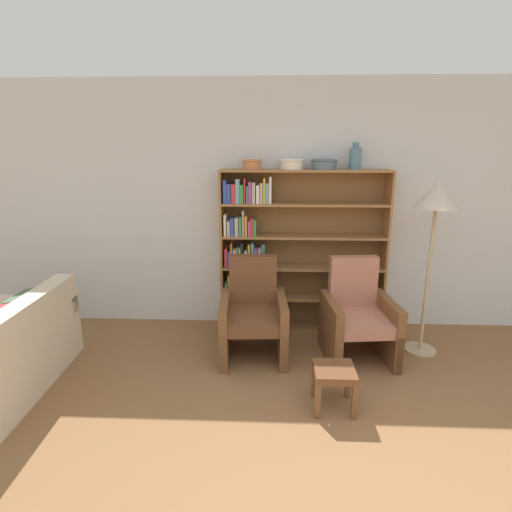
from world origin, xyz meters
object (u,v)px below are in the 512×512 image
object	(u,v)px
floor_lamp	(436,205)
armchair_leather	(253,315)
bookshelf	(285,254)
bowl_sage	(324,164)
vase_tall	(355,158)
bowl_stoneware	(292,164)
armchair_cushioned	(357,317)
bowl_brass	(252,164)
footstool	(334,376)

from	to	relation	value
floor_lamp	armchair_leather	bearing A→B (deg)	-175.75
bookshelf	bowl_sage	bearing A→B (deg)	-1.51
bookshelf	bowl_sage	world-z (taller)	bowl_sage
bookshelf	vase_tall	size ratio (longest dim) A/B	6.61
bowl_stoneware	floor_lamp	world-z (taller)	bowl_stoneware
bookshelf	armchair_cushioned	world-z (taller)	bookshelf
bookshelf	bowl_sage	size ratio (longest dim) A/B	6.37
bowl_sage	bowl_brass	bearing A→B (deg)	-180.00
bookshelf	armchair_leather	bearing A→B (deg)	-117.25
bowl_stoneware	footstool	xyz separation A→B (m)	(0.30, -1.48, -1.59)
bowl_brass	footstool	world-z (taller)	bowl_brass
bowl_stoneware	armchair_cushioned	world-z (taller)	bowl_stoneware
bookshelf	footstool	bearing A→B (deg)	-76.46
bowl_brass	armchair_leather	xyz separation A→B (m)	(0.04, -0.62, -1.46)
bowl_brass	bowl_sage	xyz separation A→B (m)	(0.75, 0.00, 0.00)
armchair_cushioned	footstool	bearing A→B (deg)	62.47
floor_lamp	bowl_sage	bearing A→B (deg)	154.08
bowl_sage	armchair_cushioned	xyz separation A→B (m)	(0.32, -0.62, -1.46)
bowl_brass	armchair_leather	bearing A→B (deg)	-86.19
armchair_cushioned	floor_lamp	xyz separation A→B (m)	(0.69, 0.13, 1.09)
armchair_cushioned	footstool	xyz separation A→B (m)	(-0.35, -0.86, -0.13)
floor_lamp	footstool	size ratio (longest dim) A/B	4.92
armchair_leather	footstool	size ratio (longest dim) A/B	2.78
vase_tall	footstool	distance (m)	2.24
armchair_leather	footstool	world-z (taller)	armchair_leather
bookshelf	bowl_brass	size ratio (longest dim) A/B	8.70
bowl_sage	footstool	xyz separation A→B (m)	(-0.03, -1.48, -1.59)
vase_tall	bowl_sage	bearing A→B (deg)	180.00
bookshelf	bowl_brass	xyz separation A→B (m)	(-0.36, -0.01, 0.98)
bowl_stoneware	bookshelf	bearing A→B (deg)	169.54
bowl_stoneware	bowl_sage	xyz separation A→B (m)	(0.33, 0.00, 0.00)
bowl_stoneware	armchair_leather	size ratio (longest dim) A/B	0.27
footstool	vase_tall	bearing A→B (deg)	76.72
bookshelf	bowl_stoneware	size ratio (longest dim) A/B	6.92
armchair_leather	armchair_cushioned	world-z (taller)	same
bowl_brass	armchair_cushioned	distance (m)	1.91
bowl_stoneware	floor_lamp	xyz separation A→B (m)	(1.34, -0.49, -0.37)
bowl_brass	floor_lamp	world-z (taller)	bowl_brass
bookshelf	vase_tall	bearing A→B (deg)	-0.83
bowl_brass	armchair_cushioned	world-z (taller)	bowl_brass
bowl_stoneware	vase_tall	xyz separation A→B (m)	(0.65, 0.00, 0.06)
bowl_stoneware	bowl_sage	world-z (taller)	same
bowl_brass	armchair_leather	world-z (taller)	bowl_brass
bowl_sage	armchair_leather	distance (m)	1.74
footstool	bowl_brass	bearing A→B (deg)	116.03
armchair_cushioned	bookshelf	bearing A→B (deg)	-47.28
bowl_brass	footstool	xyz separation A→B (m)	(0.72, -1.48, -1.59)
vase_tall	bookshelf	bearing A→B (deg)	179.17
armchair_leather	floor_lamp	bearing A→B (deg)	-179.09
floor_lamp	footstool	distance (m)	1.89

